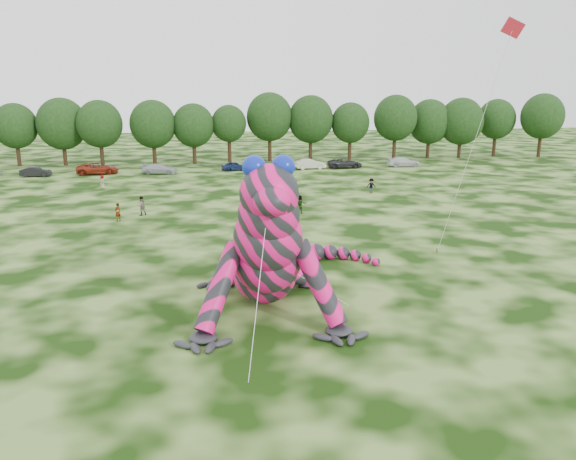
# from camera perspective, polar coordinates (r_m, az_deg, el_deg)

# --- Properties ---
(ground) EXTENTS (240.00, 240.00, 0.00)m
(ground) POSITION_cam_1_polar(r_m,az_deg,el_deg) (30.94, -1.76, -6.90)
(ground) COLOR #16330A
(ground) RESTS_ON ground
(inflatable_gecko) EXTENTS (14.59, 17.10, 8.29)m
(inflatable_gecko) POSITION_cam_1_polar(r_m,az_deg,el_deg) (29.86, -2.58, 0.65)
(inflatable_gecko) COLOR #F31172
(inflatable_gecko) RESTS_ON ground
(flying_kite) EXTENTS (2.78, 4.29, 15.40)m
(flying_kite) POSITION_cam_1_polar(r_m,az_deg,el_deg) (36.70, 21.34, 16.99)
(flying_kite) COLOR red
(flying_kite) RESTS_ON ground
(tree_4) EXTENTS (6.22, 5.60, 9.06)m
(tree_4) POSITION_cam_1_polar(r_m,az_deg,el_deg) (91.38, -25.89, 8.70)
(tree_4) COLOR black
(tree_4) RESTS_ON ground
(tree_5) EXTENTS (7.16, 6.44, 9.80)m
(tree_5) POSITION_cam_1_polar(r_m,az_deg,el_deg) (89.44, -21.92, 9.24)
(tree_5) COLOR black
(tree_5) RESTS_ON ground
(tree_6) EXTENTS (6.52, 5.86, 9.49)m
(tree_6) POSITION_cam_1_polar(r_m,az_deg,el_deg) (86.68, -18.53, 9.30)
(tree_6) COLOR black
(tree_6) RESTS_ON ground
(tree_7) EXTENTS (6.68, 6.01, 9.48)m
(tree_7) POSITION_cam_1_polar(r_m,az_deg,el_deg) (85.92, -13.53, 9.60)
(tree_7) COLOR black
(tree_7) RESTS_ON ground
(tree_8) EXTENTS (6.14, 5.53, 8.94)m
(tree_8) POSITION_cam_1_polar(r_m,az_deg,el_deg) (85.88, -9.56, 9.61)
(tree_8) COLOR black
(tree_8) RESTS_ON ground
(tree_9) EXTENTS (5.27, 4.74, 8.68)m
(tree_9) POSITION_cam_1_polar(r_m,az_deg,el_deg) (86.37, -6.00, 9.66)
(tree_9) COLOR black
(tree_9) RESTS_ON ground
(tree_10) EXTENTS (7.09, 6.38, 10.50)m
(tree_10) POSITION_cam_1_polar(r_m,az_deg,el_deg) (88.10, -1.88, 10.42)
(tree_10) COLOR black
(tree_10) RESTS_ON ground
(tree_11) EXTENTS (7.01, 6.31, 10.07)m
(tree_11) POSITION_cam_1_polar(r_m,az_deg,el_deg) (88.76, 2.31, 10.30)
(tree_11) COLOR black
(tree_11) RESTS_ON ground
(tree_12) EXTENTS (5.99, 5.39, 8.97)m
(tree_12) POSITION_cam_1_polar(r_m,az_deg,el_deg) (89.79, 6.33, 9.92)
(tree_12) COLOR black
(tree_12) RESTS_ON ground
(tree_13) EXTENTS (6.83, 6.15, 10.13)m
(tree_13) POSITION_cam_1_polar(r_m,az_deg,el_deg) (91.30, 10.82, 10.19)
(tree_13) COLOR black
(tree_13) RESTS_ON ground
(tree_14) EXTENTS (6.82, 6.14, 9.40)m
(tree_14) POSITION_cam_1_polar(r_m,az_deg,el_deg) (95.11, 14.13, 9.95)
(tree_14) COLOR black
(tree_14) RESTS_ON ground
(tree_15) EXTENTS (7.17, 6.45, 9.63)m
(tree_15) POSITION_cam_1_polar(r_m,az_deg,el_deg) (96.31, 17.15, 9.87)
(tree_15) COLOR black
(tree_15) RESTS_ON ground
(tree_16) EXTENTS (6.26, 5.63, 9.37)m
(tree_16) POSITION_cam_1_polar(r_m,az_deg,el_deg) (100.96, 20.35, 9.72)
(tree_16) COLOR black
(tree_16) RESTS_ON ground
(tree_17) EXTENTS (6.98, 6.28, 10.30)m
(tree_17) POSITION_cam_1_polar(r_m,az_deg,el_deg) (101.96, 24.36, 9.65)
(tree_17) COLOR black
(tree_17) RESTS_ON ground
(car_1) EXTENTS (3.86, 1.47, 1.26)m
(car_1) POSITION_cam_1_polar(r_m,az_deg,el_deg) (79.60, -24.26, 5.41)
(car_1) COLOR black
(car_1) RESTS_ON ground
(car_2) EXTENTS (5.69, 3.09, 1.51)m
(car_2) POSITION_cam_1_polar(r_m,az_deg,el_deg) (78.98, -18.79, 5.94)
(car_2) COLOR maroon
(car_2) RESTS_ON ground
(car_3) EXTENTS (4.87, 2.66, 1.34)m
(car_3) POSITION_cam_1_polar(r_m,az_deg,el_deg) (77.04, -12.92, 6.08)
(car_3) COLOR #A5ABAE
(car_3) RESTS_ON ground
(car_4) EXTENTS (3.79, 1.85, 1.24)m
(car_4) POSITION_cam_1_polar(r_m,az_deg,el_deg) (78.33, -5.43, 6.47)
(car_4) COLOR #13204A
(car_4) RESTS_ON ground
(car_5) EXTENTS (4.44, 1.96, 1.42)m
(car_5) POSITION_cam_1_polar(r_m,az_deg,el_deg) (79.65, 2.27, 6.72)
(car_5) COLOR beige
(car_5) RESTS_ON ground
(car_6) EXTENTS (5.01, 2.43, 1.37)m
(car_6) POSITION_cam_1_polar(r_m,az_deg,el_deg) (81.06, 5.79, 6.77)
(car_6) COLOR #272729
(car_6) RESTS_ON ground
(car_7) EXTENTS (4.85, 2.17, 1.38)m
(car_7) POSITION_cam_1_polar(r_m,az_deg,el_deg) (83.76, 11.66, 6.80)
(car_7) COLOR silver
(car_7) RESTS_ON ground
(spectator_2) EXTENTS (1.11, 0.74, 1.59)m
(spectator_2) POSITION_cam_1_polar(r_m,az_deg,el_deg) (61.90, 8.45, 4.47)
(spectator_2) COLOR gray
(spectator_2) RESTS_ON ground
(spectator_5) EXTENTS (1.65, 0.81, 1.71)m
(spectator_5) POSITION_cam_1_polar(r_m,az_deg,el_deg) (51.11, 1.17, 2.63)
(spectator_5) COLOR gray
(spectator_5) RESTS_ON ground
(spectator_4) EXTENTS (0.86, 0.97, 1.68)m
(spectator_4) POSITION_cam_1_polar(r_m,az_deg,el_deg) (66.81, -18.35, 4.66)
(spectator_4) COLOR gray
(spectator_4) RESTS_ON ground
(spectator_1) EXTENTS (1.06, 0.98, 1.74)m
(spectator_1) POSITION_cam_1_polar(r_m,az_deg,el_deg) (52.07, -14.68, 2.39)
(spectator_1) COLOR gray
(spectator_1) RESTS_ON ground
(spectator_0) EXTENTS (0.66, 0.69, 1.59)m
(spectator_0) POSITION_cam_1_polar(r_m,az_deg,el_deg) (50.29, -16.91, 1.74)
(spectator_0) COLOR gray
(spectator_0) RESTS_ON ground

